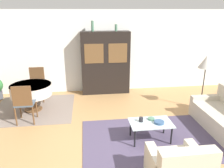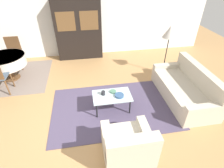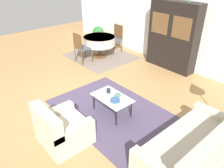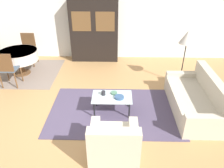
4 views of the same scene
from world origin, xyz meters
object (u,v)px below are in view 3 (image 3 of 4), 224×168
(bowl, at_px, (115,100))
(bowl_small, at_px, (118,95))
(coffee_table, at_px, (112,99))
(dining_chair_far, at_px, (116,37))
(armchair, at_px, (61,129))
(dining_table, at_px, (99,41))
(couch, at_px, (194,149))
(potted_plant, at_px, (98,34))
(cup, at_px, (108,91))
(display_cabinet, at_px, (173,36))
(dining_chair_near, at_px, (81,46))

(bowl, height_order, bowl_small, bowl)
(coffee_table, bearing_deg, dining_chair_far, 136.76)
(armchair, distance_m, dining_table, 4.30)
(coffee_table, distance_m, dining_table, 3.39)
(bowl_small, bearing_deg, bowl, -56.81)
(couch, bearing_deg, potted_plant, 65.83)
(cup, height_order, bowl, cup)
(bowl, bearing_deg, dining_chair_far, 137.75)
(armchair, bearing_deg, bowl_small, 90.91)
(display_cabinet, relative_size, bowl_small, 13.96)
(armchair, xyz_separation_m, potted_plant, (-4.19, 4.13, 0.07))
(armchair, distance_m, dining_chair_far, 4.90)
(cup, bearing_deg, display_cabinet, 98.90)
(couch, xyz_separation_m, bowl_small, (-1.89, 0.01, 0.15))
(dining_table, relative_size, bowl_small, 7.58)
(coffee_table, distance_m, potted_plant, 5.01)
(dining_chair_near, height_order, dining_chair_far, same)
(display_cabinet, bearing_deg, couch, -48.36)
(couch, distance_m, bowl_small, 1.90)
(dining_table, xyz_separation_m, bowl, (2.98, -1.93, -0.15))
(coffee_table, distance_m, display_cabinet, 3.17)
(dining_table, xyz_separation_m, bowl_small, (2.86, -1.75, -0.15))
(dining_table, distance_m, cup, 3.19)
(display_cabinet, distance_m, bowl, 3.25)
(bowl_small, bearing_deg, dining_table, 148.52)
(display_cabinet, xyz_separation_m, dining_chair_near, (-2.16, -1.93, -0.44))
(dining_table, bearing_deg, couch, -20.35)
(armchair, height_order, potted_plant, armchair)
(dining_chair_near, bearing_deg, armchair, -39.71)
(couch, xyz_separation_m, dining_table, (-4.76, 1.76, 0.30))
(cup, bearing_deg, couch, 1.22)
(dining_chair_near, bearing_deg, coffee_table, -21.32)
(couch, xyz_separation_m, potted_plant, (-6.06, 2.72, 0.08))
(dining_chair_far, xyz_separation_m, bowl, (2.98, -2.71, -0.14))
(armchair, distance_m, display_cabinet, 4.45)
(bowl_small, xyz_separation_m, potted_plant, (-4.17, 2.71, -0.07))
(armchair, xyz_separation_m, dining_chair_near, (-2.89, 2.40, 0.28))
(dining_chair_near, relative_size, cup, 10.50)
(dining_chair_far, xyz_separation_m, cup, (2.62, -2.58, -0.11))
(dining_chair_far, bearing_deg, couch, 151.90)
(display_cabinet, bearing_deg, dining_chair_far, -169.95)
(coffee_table, xyz_separation_m, dining_chair_near, (-2.82, 1.10, 0.20))
(armchair, bearing_deg, coffee_table, 92.96)
(dining_chair_near, distance_m, bowl_small, 3.03)
(couch, height_order, potted_plant, couch)
(cup, bearing_deg, dining_chair_far, 135.43)
(dining_chair_near, relative_size, dining_chair_far, 1.00)
(bowl_small, height_order, potted_plant, potted_plant)
(armchair, xyz_separation_m, coffee_table, (-0.07, 1.30, 0.08))
(dining_chair_far, bearing_deg, display_cabinet, -169.95)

